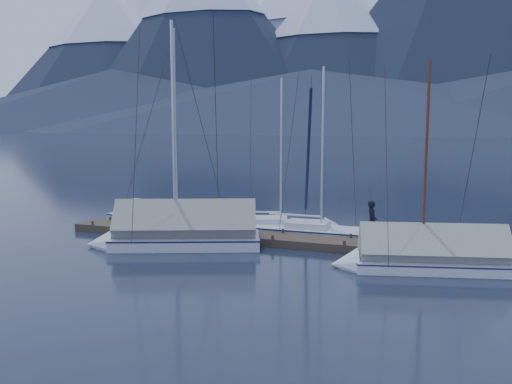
{
  "coord_description": "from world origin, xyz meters",
  "views": [
    {
      "loc": [
        8.02,
        -19.62,
        5.23
      ],
      "look_at": [
        0.0,
        2.0,
        2.2
      ],
      "focal_mm": 38.0,
      "sensor_mm": 36.0,
      "label": 1
    }
  ],
  "objects_px": {
    "sailboat_open_left": "(185,225)",
    "sailboat_open_right": "(331,235)",
    "person": "(372,221)",
    "sailboat_covered_far": "(172,235)",
    "sailboat_open_mid": "(289,227)",
    "sailboat_covered_near": "(418,258)"
  },
  "relations": [
    {
      "from": "sailboat_covered_near",
      "to": "person",
      "type": "relative_size",
      "value": 4.72
    },
    {
      "from": "sailboat_open_left",
      "to": "sailboat_open_mid",
      "type": "xyz_separation_m",
      "value": [
        4.83,
        1.49,
        -0.05
      ]
    },
    {
      "from": "sailboat_open_mid",
      "to": "sailboat_covered_near",
      "type": "bearing_deg",
      "value": -38.78
    },
    {
      "from": "sailboat_open_mid",
      "to": "sailboat_open_right",
      "type": "height_order",
      "value": "sailboat_open_right"
    },
    {
      "from": "sailboat_covered_far",
      "to": "person",
      "type": "bearing_deg",
      "value": 15.97
    },
    {
      "from": "sailboat_covered_near",
      "to": "sailboat_open_right",
      "type": "bearing_deg",
      "value": 134.65
    },
    {
      "from": "sailboat_open_left",
      "to": "sailboat_covered_far",
      "type": "height_order",
      "value": "sailboat_open_left"
    },
    {
      "from": "sailboat_covered_near",
      "to": "sailboat_open_left",
      "type": "bearing_deg",
      "value": 162.27
    },
    {
      "from": "sailboat_open_mid",
      "to": "sailboat_open_right",
      "type": "bearing_deg",
      "value": -23.0
    },
    {
      "from": "sailboat_open_right",
      "to": "person",
      "type": "relative_size",
      "value": 4.89
    },
    {
      "from": "sailboat_open_right",
      "to": "person",
      "type": "distance_m",
      "value": 2.93
    },
    {
      "from": "sailboat_open_right",
      "to": "sailboat_covered_near",
      "type": "xyz_separation_m",
      "value": [
        4.05,
        -4.1,
        0.26
      ]
    },
    {
      "from": "sailboat_covered_far",
      "to": "sailboat_open_left",
      "type": "bearing_deg",
      "value": 109.25
    },
    {
      "from": "sailboat_open_mid",
      "to": "sailboat_covered_near",
      "type": "relative_size",
      "value": 0.98
    },
    {
      "from": "sailboat_open_mid",
      "to": "sailboat_covered_far",
      "type": "xyz_separation_m",
      "value": [
        -3.61,
        -5.0,
        0.36
      ]
    },
    {
      "from": "sailboat_covered_near",
      "to": "person",
      "type": "height_order",
      "value": "sailboat_covered_near"
    },
    {
      "from": "sailboat_open_mid",
      "to": "sailboat_open_right",
      "type": "relative_size",
      "value": 0.95
    },
    {
      "from": "sailboat_open_left",
      "to": "sailboat_open_mid",
      "type": "bearing_deg",
      "value": 17.18
    },
    {
      "from": "sailboat_covered_near",
      "to": "sailboat_covered_far",
      "type": "bearing_deg",
      "value": 179.75
    },
    {
      "from": "sailboat_open_right",
      "to": "sailboat_covered_near",
      "type": "height_order",
      "value": "sailboat_open_right"
    },
    {
      "from": "sailboat_open_left",
      "to": "person",
      "type": "height_order",
      "value": "sailboat_open_left"
    },
    {
      "from": "sailboat_open_left",
      "to": "sailboat_open_right",
      "type": "height_order",
      "value": "sailboat_open_left"
    }
  ]
}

